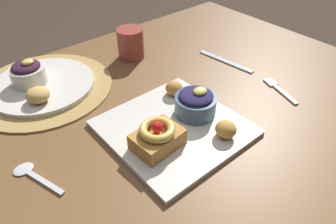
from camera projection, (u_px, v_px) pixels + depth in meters
dining_table at (140, 149)px, 0.78m from camera, size 1.46×0.92×0.73m
woven_placemat at (43, 87)px, 0.83m from camera, size 0.37×0.37×0.00m
front_plate at (174, 128)px, 0.70m from camera, size 0.29×0.29×0.01m
cake_slice at (157, 137)px, 0.63m from camera, size 0.11×0.08×0.06m
berry_ramekin at (196, 103)px, 0.71m from camera, size 0.10×0.10×0.07m
fritter_front at (174, 88)px, 0.78m from camera, size 0.04×0.05×0.04m
fritter_middle at (226, 129)px, 0.66m from camera, size 0.05×0.05×0.04m
back_plate at (42, 85)px, 0.83m from camera, size 0.27×0.27×0.01m
back_ramekin at (28, 73)px, 0.81m from camera, size 0.09×0.09×0.07m
back_pastry at (38, 95)px, 0.75m from camera, size 0.06×0.06×0.04m
fork at (279, 89)px, 0.83m from camera, size 0.06×0.12×0.00m
spoon at (33, 175)px, 0.60m from camera, size 0.06×0.12×0.00m
knife at (226, 61)px, 0.94m from camera, size 0.04×0.19×0.00m
coffee_mug at (131, 43)px, 0.94m from camera, size 0.08×0.08×0.09m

